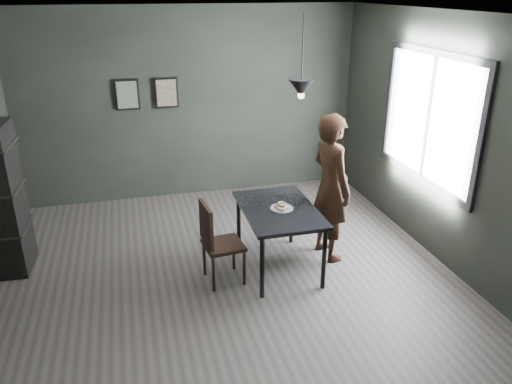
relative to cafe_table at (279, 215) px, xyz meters
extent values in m
plane|color=#37312F|center=(-0.60, 0.00, -0.67)|extent=(5.00, 5.00, 0.00)
cube|color=black|center=(-0.60, 2.50, 0.73)|extent=(5.00, 0.10, 2.80)
cube|color=silver|center=(-0.60, 0.00, 2.13)|extent=(5.00, 5.00, 0.02)
cube|color=white|center=(1.88, 0.20, 0.93)|extent=(0.02, 1.80, 1.40)
cube|color=black|center=(1.87, 0.20, 0.93)|extent=(0.04, 1.96, 1.56)
cube|color=black|center=(0.00, 0.00, 0.06)|extent=(0.80, 1.20, 0.04)
cylinder|color=black|center=(-0.34, -0.54, -0.32)|extent=(0.05, 0.05, 0.71)
cylinder|color=black|center=(0.34, -0.54, -0.32)|extent=(0.05, 0.05, 0.71)
cylinder|color=black|center=(-0.34, 0.54, -0.32)|extent=(0.05, 0.05, 0.71)
cylinder|color=black|center=(0.34, 0.54, -0.32)|extent=(0.05, 0.05, 0.71)
cylinder|color=silver|center=(0.02, -0.04, 0.08)|extent=(0.23, 0.23, 0.01)
torus|color=beige|center=(0.06, -0.03, 0.11)|extent=(0.10, 0.10, 0.04)
torus|color=beige|center=(-0.01, -0.01, 0.11)|extent=(0.10, 0.10, 0.04)
torus|color=beige|center=(0.01, -0.08, 0.11)|extent=(0.10, 0.10, 0.04)
torus|color=beige|center=(0.02, -0.04, 0.14)|extent=(0.14, 0.15, 0.05)
imported|color=black|center=(0.66, 0.13, 0.20)|extent=(0.52, 0.70, 1.75)
cube|color=black|center=(-0.66, -0.11, -0.24)|extent=(0.45, 0.45, 0.04)
cube|color=black|center=(-0.84, -0.13, 0.04)|extent=(0.09, 0.41, 0.44)
cylinder|color=black|center=(-0.81, -0.30, -0.47)|extent=(0.03, 0.03, 0.40)
cylinder|color=black|center=(-0.46, -0.26, -0.47)|extent=(0.03, 0.03, 0.40)
cylinder|color=black|center=(-0.85, 0.04, -0.47)|extent=(0.03, 0.03, 0.40)
cylinder|color=black|center=(-0.50, 0.08, -0.47)|extent=(0.03, 0.03, 0.40)
cube|color=black|center=(-2.92, 0.76, 0.19)|extent=(0.36, 0.59, 1.72)
cylinder|color=black|center=(0.25, 0.10, 1.75)|extent=(0.01, 0.01, 0.75)
cone|color=black|center=(0.25, 0.10, 1.38)|extent=(0.28, 0.28, 0.18)
sphere|color=#FFE0B2|center=(0.25, 0.10, 1.30)|extent=(0.07, 0.07, 0.07)
cube|color=black|center=(-1.50, 2.47, 0.93)|extent=(0.34, 0.03, 0.44)
cube|color=#3C5446|center=(-1.50, 2.45, 0.93)|extent=(0.28, 0.01, 0.38)
cube|color=black|center=(-0.95, 2.47, 0.93)|extent=(0.34, 0.03, 0.44)
cube|color=brown|center=(-0.95, 2.45, 0.93)|extent=(0.28, 0.01, 0.38)
camera|label=1|loc=(-1.53, -4.80, 2.37)|focal=35.00mm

